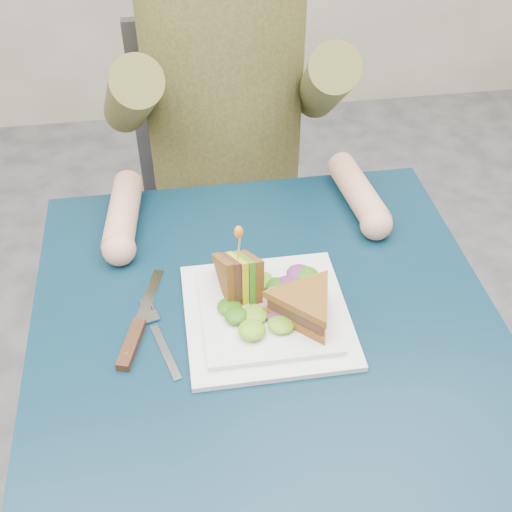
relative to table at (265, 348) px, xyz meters
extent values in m
cube|color=#081F2E|center=(0.00, 0.00, 0.06)|extent=(0.75, 0.75, 0.03)
cylinder|color=#595B5E|center=(-0.32, 0.32, -0.30)|extent=(0.04, 0.04, 0.70)
cylinder|color=#595B5E|center=(0.32, 0.32, -0.30)|extent=(0.04, 0.04, 0.70)
cube|color=#47474C|center=(0.00, 0.58, -0.20)|extent=(0.42, 0.40, 0.04)
cube|color=#47474C|center=(0.00, 0.76, 0.05)|extent=(0.42, 0.03, 0.46)
cylinder|color=#47474C|center=(-0.18, 0.41, -0.44)|extent=(0.02, 0.02, 0.43)
cylinder|color=#47474C|center=(0.18, 0.41, -0.44)|extent=(0.02, 0.02, 0.43)
cylinder|color=#47474C|center=(-0.18, 0.75, -0.44)|extent=(0.02, 0.02, 0.43)
cylinder|color=#47474C|center=(0.18, 0.75, -0.44)|extent=(0.02, 0.02, 0.43)
cylinder|color=#4F4C24|center=(0.00, 0.56, 0.22)|extent=(0.34, 0.34, 0.52)
cylinder|color=brown|center=(-0.20, 0.47, 0.23)|extent=(0.15, 0.39, 0.31)
cylinder|color=tan|center=(-0.23, 0.27, 0.11)|extent=(0.08, 0.20, 0.06)
sphere|color=tan|center=(-0.23, 0.17, 0.11)|extent=(0.06, 0.06, 0.06)
cylinder|color=brown|center=(0.20, 0.47, 0.23)|extent=(0.15, 0.39, 0.31)
cylinder|color=tan|center=(0.23, 0.27, 0.11)|extent=(0.08, 0.20, 0.06)
sphere|color=tan|center=(0.23, 0.17, 0.11)|extent=(0.06, 0.06, 0.06)
cube|color=white|center=(0.00, 0.00, 0.08)|extent=(0.26, 0.26, 0.01)
cube|color=white|center=(0.00, 0.00, 0.09)|extent=(0.21, 0.21, 0.01)
cube|color=silver|center=(-0.16, -0.05, 0.08)|extent=(0.04, 0.11, 0.00)
cube|color=silver|center=(-0.18, 0.02, 0.08)|extent=(0.03, 0.03, 0.00)
cube|color=silver|center=(-0.20, 0.05, 0.08)|extent=(0.01, 0.03, 0.00)
cube|color=silver|center=(-0.19, 0.05, 0.08)|extent=(0.01, 0.03, 0.00)
cube|color=silver|center=(-0.19, 0.05, 0.08)|extent=(0.01, 0.03, 0.00)
cube|color=silver|center=(-0.18, 0.05, 0.08)|extent=(0.01, 0.03, 0.00)
cube|color=silver|center=(-0.19, 0.07, 0.08)|extent=(0.06, 0.14, 0.00)
cube|color=black|center=(-0.21, -0.03, 0.09)|extent=(0.05, 0.10, 0.01)
cylinder|color=silver|center=(-0.21, -0.01, 0.09)|extent=(0.01, 0.01, 0.00)
cylinder|color=silver|center=(-0.22, -0.06, 0.09)|extent=(0.01, 0.01, 0.00)
cylinder|color=tan|center=(-0.04, 0.04, 0.20)|extent=(0.01, 0.01, 0.06)
ellipsoid|color=orange|center=(-0.04, 0.04, 0.23)|extent=(0.01, 0.01, 0.02)
torus|color=#9E4C7A|center=(0.02, 0.00, 0.11)|extent=(0.04, 0.04, 0.02)
camera|label=1|loc=(-0.12, -0.70, 0.84)|focal=45.00mm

